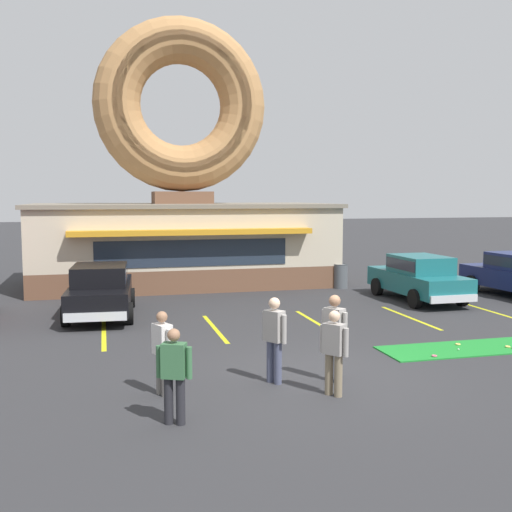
{
  "coord_description": "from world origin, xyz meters",
  "views": [
    {
      "loc": [
        -4.2,
        -11.15,
        3.67
      ],
      "look_at": [
        -0.07,
        5.0,
        2.0
      ],
      "focal_mm": 42.0,
      "sensor_mm": 36.0,
      "label": 1
    }
  ],
  "objects_px": {
    "pedestrian_beanie_man": "(334,349)",
    "pedestrian_leather_jacket_man": "(334,333)",
    "car_black": "(101,288)",
    "trash_bin": "(341,276)",
    "pedestrian_blue_sweater_man": "(162,349)",
    "pedestrian_clipboard_woman": "(174,372)",
    "pedestrian_hooded_kid": "(274,336)",
    "car_teal": "(419,276)",
    "golf_ball": "(459,349)"
  },
  "relations": [
    {
      "from": "car_black",
      "to": "car_teal",
      "type": "xyz_separation_m",
      "value": [
        10.84,
        0.13,
        0.0
      ]
    },
    {
      "from": "pedestrian_blue_sweater_man",
      "to": "pedestrian_hooded_kid",
      "type": "distance_m",
      "value": 2.2
    },
    {
      "from": "trash_bin",
      "to": "pedestrian_blue_sweater_man",
      "type": "bearing_deg",
      "value": -125.9
    },
    {
      "from": "car_teal",
      "to": "car_black",
      "type": "bearing_deg",
      "value": -179.3
    },
    {
      "from": "pedestrian_hooded_kid",
      "to": "pedestrian_clipboard_woman",
      "type": "relative_size",
      "value": 1.08
    },
    {
      "from": "car_black",
      "to": "pedestrian_clipboard_woman",
      "type": "xyz_separation_m",
      "value": [
        1.17,
        -9.28,
        -0.01
      ]
    },
    {
      "from": "golf_ball",
      "to": "car_teal",
      "type": "xyz_separation_m",
      "value": [
        2.62,
        6.53,
        0.82
      ]
    },
    {
      "from": "car_black",
      "to": "pedestrian_beanie_man",
      "type": "xyz_separation_m",
      "value": [
        4.17,
        -8.61,
        0.0
      ]
    },
    {
      "from": "pedestrian_beanie_man",
      "to": "golf_ball",
      "type": "bearing_deg",
      "value": 28.63
    },
    {
      "from": "pedestrian_leather_jacket_man",
      "to": "trash_bin",
      "type": "xyz_separation_m",
      "value": [
        4.79,
        11.3,
        -0.47
      ]
    },
    {
      "from": "golf_ball",
      "to": "trash_bin",
      "type": "relative_size",
      "value": 0.04
    },
    {
      "from": "car_black",
      "to": "trash_bin",
      "type": "relative_size",
      "value": 4.78
    },
    {
      "from": "pedestrian_blue_sweater_man",
      "to": "pedestrian_hooded_kid",
      "type": "bearing_deg",
      "value": 4.86
    },
    {
      "from": "car_black",
      "to": "pedestrian_blue_sweater_man",
      "type": "xyz_separation_m",
      "value": [
        1.12,
        -7.8,
        -0.01
      ]
    },
    {
      "from": "car_black",
      "to": "pedestrian_hooded_kid",
      "type": "height_order",
      "value": "pedestrian_hooded_kid"
    },
    {
      "from": "pedestrian_beanie_man",
      "to": "pedestrian_hooded_kid",
      "type": "bearing_deg",
      "value": 130.79
    },
    {
      "from": "pedestrian_beanie_man",
      "to": "pedestrian_leather_jacket_man",
      "type": "bearing_deg",
      "value": 67.9
    },
    {
      "from": "car_black",
      "to": "pedestrian_blue_sweater_man",
      "type": "height_order",
      "value": "car_black"
    },
    {
      "from": "pedestrian_clipboard_woman",
      "to": "car_black",
      "type": "bearing_deg",
      "value": 97.17
    },
    {
      "from": "pedestrian_leather_jacket_man",
      "to": "pedestrian_clipboard_woman",
      "type": "bearing_deg",
      "value": -156.31
    },
    {
      "from": "pedestrian_leather_jacket_man",
      "to": "pedestrian_clipboard_woman",
      "type": "xyz_separation_m",
      "value": [
        -3.32,
        -1.46,
        -0.11
      ]
    },
    {
      "from": "pedestrian_clipboard_woman",
      "to": "pedestrian_beanie_man",
      "type": "bearing_deg",
      "value": 12.63
    },
    {
      "from": "pedestrian_clipboard_woman",
      "to": "trash_bin",
      "type": "bearing_deg",
      "value": 57.52
    },
    {
      "from": "pedestrian_blue_sweater_man",
      "to": "pedestrian_clipboard_woman",
      "type": "xyz_separation_m",
      "value": [
        0.05,
        -1.48,
        -0.0
      ]
    },
    {
      "from": "car_black",
      "to": "trash_bin",
      "type": "bearing_deg",
      "value": 20.52
    },
    {
      "from": "car_teal",
      "to": "pedestrian_hooded_kid",
      "type": "distance_m",
      "value": 10.8
    },
    {
      "from": "pedestrian_beanie_man",
      "to": "trash_bin",
      "type": "bearing_deg",
      "value": 67.06
    },
    {
      "from": "pedestrian_hooded_kid",
      "to": "trash_bin",
      "type": "relative_size",
      "value": 1.75
    },
    {
      "from": "golf_ball",
      "to": "car_teal",
      "type": "height_order",
      "value": "car_teal"
    },
    {
      "from": "golf_ball",
      "to": "pedestrian_hooded_kid",
      "type": "bearing_deg",
      "value": -166.03
    },
    {
      "from": "pedestrian_clipboard_woman",
      "to": "golf_ball",
      "type": "bearing_deg",
      "value": 22.24
    },
    {
      "from": "car_black",
      "to": "pedestrian_leather_jacket_man",
      "type": "distance_m",
      "value": 9.02
    },
    {
      "from": "car_black",
      "to": "pedestrian_leather_jacket_man",
      "type": "bearing_deg",
      "value": -60.13
    },
    {
      "from": "car_teal",
      "to": "golf_ball",
      "type": "bearing_deg",
      "value": -111.84
    },
    {
      "from": "car_teal",
      "to": "pedestrian_beanie_man",
      "type": "xyz_separation_m",
      "value": [
        -6.67,
        -8.74,
        0.0
      ]
    },
    {
      "from": "car_teal",
      "to": "pedestrian_leather_jacket_man",
      "type": "xyz_separation_m",
      "value": [
        -6.35,
        -7.95,
        0.1
      ]
    },
    {
      "from": "pedestrian_blue_sweater_man",
      "to": "pedestrian_clipboard_woman",
      "type": "bearing_deg",
      "value": -88.25
    },
    {
      "from": "pedestrian_blue_sweater_man",
      "to": "pedestrian_clipboard_woman",
      "type": "distance_m",
      "value": 1.48
    },
    {
      "from": "pedestrian_leather_jacket_man",
      "to": "pedestrian_blue_sweater_man",
      "type": "bearing_deg",
      "value": 179.67
    },
    {
      "from": "pedestrian_blue_sweater_man",
      "to": "pedestrian_clipboard_woman",
      "type": "relative_size",
      "value": 1.0
    },
    {
      "from": "car_black",
      "to": "pedestrian_blue_sweater_man",
      "type": "distance_m",
      "value": 7.88
    },
    {
      "from": "car_teal",
      "to": "pedestrian_blue_sweater_man",
      "type": "height_order",
      "value": "car_teal"
    },
    {
      "from": "pedestrian_hooded_kid",
      "to": "pedestrian_leather_jacket_man",
      "type": "relative_size",
      "value": 0.98
    },
    {
      "from": "pedestrian_blue_sweater_man",
      "to": "trash_bin",
      "type": "distance_m",
      "value": 13.93
    },
    {
      "from": "pedestrian_leather_jacket_man",
      "to": "trash_bin",
      "type": "bearing_deg",
      "value": 67.0
    },
    {
      "from": "pedestrian_hooded_kid",
      "to": "trash_bin",
      "type": "xyz_separation_m",
      "value": [
        5.97,
        11.09,
        -0.45
      ]
    },
    {
      "from": "car_teal",
      "to": "trash_bin",
      "type": "distance_m",
      "value": 3.71
    },
    {
      "from": "car_teal",
      "to": "pedestrian_blue_sweater_man",
      "type": "distance_m",
      "value": 12.55
    },
    {
      "from": "pedestrian_blue_sweater_man",
      "to": "trash_bin",
      "type": "relative_size",
      "value": 1.62
    },
    {
      "from": "golf_ball",
      "to": "trash_bin",
      "type": "bearing_deg",
      "value": 83.86
    }
  ]
}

